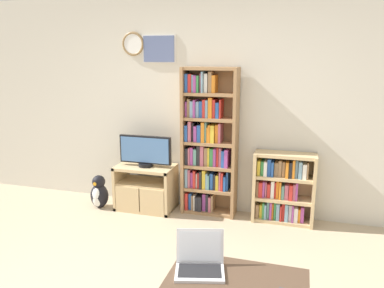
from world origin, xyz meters
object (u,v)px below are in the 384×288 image
at_px(coffee_table, 237,286).
at_px(laptop, 200,261).
at_px(tv_stand, 146,187).
at_px(bookshelf_short, 282,188).
at_px(television, 145,151).
at_px(penguin_figurine, 99,193).
at_px(bookshelf_tall, 207,144).

distance_m(coffee_table, laptop, 0.29).
height_order(tv_stand, bookshelf_short, bookshelf_short).
xyz_separation_m(tv_stand, television, (0.01, -0.01, 0.47)).
bearing_deg(penguin_figurine, television, 12.50).
xyz_separation_m(bookshelf_tall, laptop, (0.45, -1.99, -0.34)).
relative_size(bookshelf_tall, laptop, 4.55).
xyz_separation_m(tv_stand, coffee_table, (1.48, -1.90, 0.12)).
height_order(bookshelf_short, penguin_figurine, bookshelf_short).
xyz_separation_m(bookshelf_tall, penguin_figurine, (-1.34, -0.26, -0.67)).
distance_m(laptop, penguin_figurine, 2.51).
distance_m(bookshelf_short, coffee_table, 2.02).
height_order(bookshelf_short, laptop, bookshelf_short).
bearing_deg(laptop, tv_stand, 108.33).
height_order(television, bookshelf_tall, bookshelf_tall).
height_order(television, laptop, television).
distance_m(television, bookshelf_tall, 0.77).
bearing_deg(laptop, bookshelf_tall, 88.09).
bearing_deg(bookshelf_short, coffee_table, -95.02).
bearing_deg(bookshelf_short, penguin_figurine, -173.52).
bearing_deg(tv_stand, penguin_figurine, -166.56).
distance_m(tv_stand, coffee_table, 2.41).
relative_size(bookshelf_short, coffee_table, 0.89).
distance_m(television, penguin_figurine, 0.83).
height_order(bookshelf_tall, laptop, bookshelf_tall).
relative_size(tv_stand, bookshelf_short, 0.88).
xyz_separation_m(coffee_table, laptop, (-0.26, 0.04, 0.12)).
bearing_deg(bookshelf_tall, tv_stand, -170.99).
xyz_separation_m(television, laptop, (1.20, -1.86, -0.23)).
bearing_deg(bookshelf_tall, penguin_figurine, -169.05).
relative_size(bookshelf_tall, bookshelf_short, 2.16).
height_order(television, coffee_table, television).
height_order(tv_stand, television, television).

